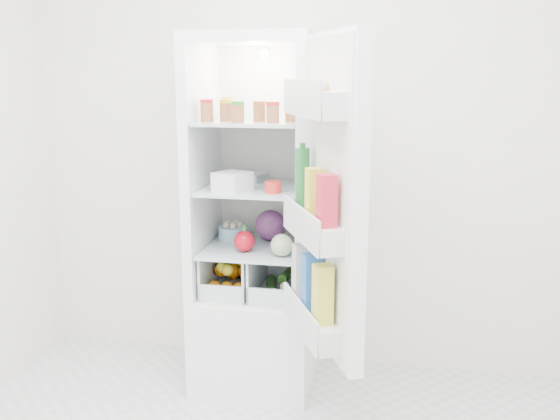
% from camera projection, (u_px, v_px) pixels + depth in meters
% --- Properties ---
extents(room_walls, '(3.02, 3.02, 2.61)m').
position_uv_depth(room_walls, '(227.00, 82.00, 1.84)').
color(room_walls, silver).
rests_on(room_walls, ground).
extents(refrigerator, '(0.60, 0.60, 1.80)m').
position_uv_depth(refrigerator, '(258.00, 257.00, 3.27)').
color(refrigerator, white).
rests_on(refrigerator, ground).
extents(shelf_low, '(0.49, 0.53, 0.01)m').
position_uv_depth(shelf_low, '(256.00, 247.00, 3.20)').
color(shelf_low, silver).
rests_on(shelf_low, refrigerator).
extents(shelf_mid, '(0.49, 0.53, 0.02)m').
position_uv_depth(shelf_mid, '(255.00, 188.00, 3.13)').
color(shelf_mid, silver).
rests_on(shelf_mid, refrigerator).
extents(shelf_top, '(0.49, 0.53, 0.02)m').
position_uv_depth(shelf_top, '(254.00, 122.00, 3.06)').
color(shelf_top, silver).
rests_on(shelf_top, refrigerator).
extents(crisper_left, '(0.23, 0.46, 0.22)m').
position_uv_depth(crisper_left, '(233.00, 270.00, 3.25)').
color(crisper_left, silver).
rests_on(crisper_left, refrigerator).
extents(crisper_right, '(0.23, 0.46, 0.22)m').
position_uv_depth(crisper_right, '(279.00, 273.00, 3.20)').
color(crisper_right, silver).
rests_on(crisper_right, refrigerator).
extents(condiment_jars, '(0.46, 0.32, 0.08)m').
position_uv_depth(condiment_jars, '(246.00, 112.00, 2.97)').
color(condiment_jars, '#B21919').
rests_on(condiment_jars, shelf_top).
extents(squeeze_bottle, '(0.05, 0.05, 0.17)m').
position_uv_depth(squeeze_bottle, '(288.00, 101.00, 3.14)').
color(squeeze_bottle, silver).
rests_on(squeeze_bottle, shelf_top).
extents(tub_white, '(0.19, 0.19, 0.09)m').
position_uv_depth(tub_white, '(232.00, 182.00, 2.97)').
color(tub_white, silver).
rests_on(tub_white, shelf_mid).
extents(tin_red, '(0.10, 0.10, 0.05)m').
position_uv_depth(tin_red, '(273.00, 187.00, 2.96)').
color(tin_red, red).
rests_on(tin_red, shelf_mid).
extents(foil_tray, '(0.21, 0.19, 0.05)m').
position_uv_depth(foil_tray, '(249.00, 177.00, 3.27)').
color(foil_tray, silver).
rests_on(foil_tray, shelf_mid).
extents(red_cabbage, '(0.16, 0.16, 0.16)m').
position_uv_depth(red_cabbage, '(270.00, 225.00, 3.28)').
color(red_cabbage, '#591E51').
rests_on(red_cabbage, shelf_low).
extents(bell_pepper, '(0.10, 0.10, 0.10)m').
position_uv_depth(bell_pepper, '(244.00, 241.00, 3.08)').
color(bell_pepper, red).
rests_on(bell_pepper, shelf_low).
extents(mushroom_bowl, '(0.20, 0.20, 0.07)m').
position_uv_depth(mushroom_bowl, '(233.00, 233.00, 3.30)').
color(mushroom_bowl, '#97C9E2').
rests_on(mushroom_bowl, shelf_low).
extents(salad_bag, '(0.11, 0.11, 0.11)m').
position_uv_depth(salad_bag, '(282.00, 245.00, 3.00)').
color(salad_bag, '#A2B98A').
rests_on(salad_bag, shelf_low).
extents(citrus_pile, '(0.20, 0.31, 0.16)m').
position_uv_depth(citrus_pile, '(232.00, 276.00, 3.23)').
color(citrus_pile, orange).
rests_on(citrus_pile, refrigerator).
extents(veg_pile, '(0.16, 0.30, 0.10)m').
position_uv_depth(veg_pile, '(280.00, 281.00, 3.21)').
color(veg_pile, '#214717').
rests_on(veg_pile, refrigerator).
extents(fridge_door, '(0.39, 0.57, 1.30)m').
position_uv_depth(fridge_door, '(327.00, 205.00, 2.52)').
color(fridge_door, white).
rests_on(fridge_door, refrigerator).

